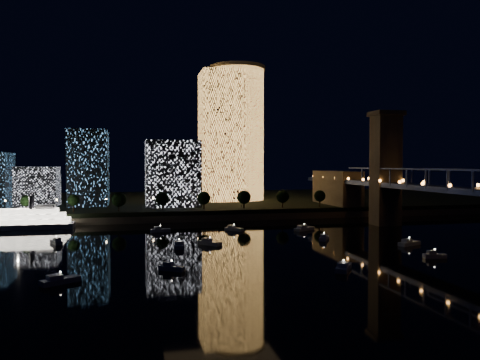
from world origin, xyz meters
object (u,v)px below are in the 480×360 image
object	(u,v)px
tower_rectangular	(221,137)
riverboat	(12,220)
truss_bridge	(456,195)
tower_cylindrical	(237,133)

from	to	relation	value
tower_rectangular	riverboat	distance (m)	126.02
truss_bridge	riverboat	world-z (taller)	truss_bridge
truss_bridge	riverboat	size ratio (longest dim) A/B	5.56
tower_cylindrical	truss_bridge	size ratio (longest dim) A/B	0.30
tower_cylindrical	truss_bridge	distance (m)	149.10
tower_cylindrical	tower_rectangular	bearing A→B (deg)	-156.76
tower_cylindrical	riverboat	distance (m)	138.23
tower_rectangular	truss_bridge	bearing A→B (deg)	-66.89
tower_cylindrical	riverboat	size ratio (longest dim) A/B	1.69
tower_rectangular	truss_bridge	size ratio (longest dim) A/B	0.29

